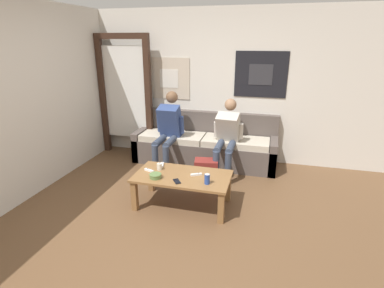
% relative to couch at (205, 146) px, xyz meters
% --- Properties ---
extents(ground_plane, '(18.00, 18.00, 0.00)m').
position_rel_couch_xyz_m(ground_plane, '(-0.01, -2.01, -0.29)').
color(ground_plane, brown).
extents(wall_back, '(10.00, 0.07, 2.55)m').
position_rel_couch_xyz_m(wall_back, '(-0.01, 0.34, 0.98)').
color(wall_back, silver).
rests_on(wall_back, ground_plane).
extents(door_frame, '(1.00, 0.10, 2.15)m').
position_rel_couch_xyz_m(door_frame, '(-1.51, 0.12, 0.90)').
color(door_frame, '#382319').
rests_on(door_frame, ground_plane).
extents(couch, '(2.43, 0.69, 0.85)m').
position_rel_couch_xyz_m(couch, '(0.00, 0.00, 0.00)').
color(couch, '#564C47').
rests_on(couch, ground_plane).
extents(coffee_table, '(1.21, 0.65, 0.42)m').
position_rel_couch_xyz_m(coffee_table, '(0.05, -1.48, 0.06)').
color(coffee_table, olive).
rests_on(coffee_table, ground_plane).
extents(person_seated_adult, '(0.47, 0.90, 1.24)m').
position_rel_couch_xyz_m(person_seated_adult, '(-0.54, -0.34, 0.38)').
color(person_seated_adult, '#384256').
rests_on(person_seated_adult, ground_plane).
extents(person_seated_teen, '(0.47, 0.95, 1.16)m').
position_rel_couch_xyz_m(person_seated_teen, '(0.43, -0.34, 0.34)').
color(person_seated_teen, '#384256').
rests_on(person_seated_teen, ground_plane).
extents(backpack, '(0.38, 0.31, 0.36)m').
position_rel_couch_xyz_m(backpack, '(0.20, -0.78, -0.12)').
color(backpack, maroon).
rests_on(backpack, ground_plane).
extents(ceramic_bowl, '(0.15, 0.15, 0.06)m').
position_rel_couch_xyz_m(ceramic_bowl, '(-0.25, -1.65, 0.16)').
color(ceramic_bowl, '#607F47').
rests_on(ceramic_bowl, coffee_table).
extents(pillar_candle, '(0.07, 0.07, 0.10)m').
position_rel_couch_xyz_m(pillar_candle, '(-0.29, -1.40, 0.17)').
color(pillar_candle, silver).
rests_on(pillar_candle, coffee_table).
extents(drink_can_blue, '(0.07, 0.07, 0.12)m').
position_rel_couch_xyz_m(drink_can_blue, '(0.40, -1.63, 0.19)').
color(drink_can_blue, '#28479E').
rests_on(drink_can_blue, coffee_table).
extents(game_controller_near_left, '(0.14, 0.10, 0.03)m').
position_rel_couch_xyz_m(game_controller_near_left, '(0.22, -1.44, 0.14)').
color(game_controller_near_left, white).
rests_on(game_controller_near_left, coffee_table).
extents(game_controller_near_right, '(0.15, 0.08, 0.03)m').
position_rel_couch_xyz_m(game_controller_near_right, '(-0.40, -1.48, 0.14)').
color(game_controller_near_right, white).
rests_on(game_controller_near_right, coffee_table).
extents(game_controller_far_center, '(0.07, 0.15, 0.03)m').
position_rel_couch_xyz_m(game_controller_far_center, '(-0.30, -1.27, 0.14)').
color(game_controller_far_center, white).
rests_on(game_controller_far_center, coffee_table).
extents(cell_phone, '(0.13, 0.15, 0.01)m').
position_rel_couch_xyz_m(cell_phone, '(0.04, -1.68, 0.14)').
color(cell_phone, black).
rests_on(cell_phone, coffee_table).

